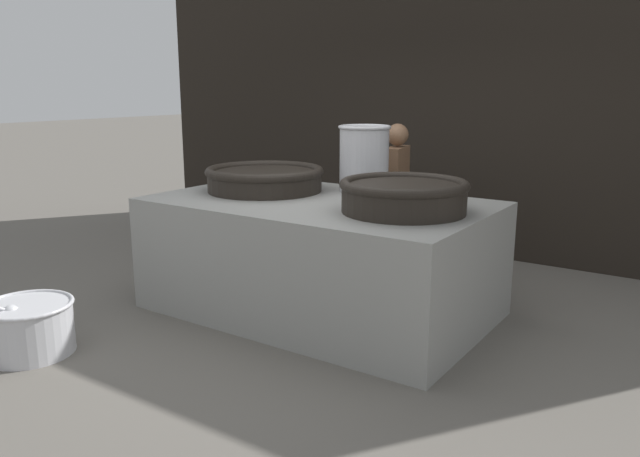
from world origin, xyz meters
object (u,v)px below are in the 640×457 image
(prep_bowl_vegetables, at_px, (28,326))
(stock_pot, at_px, (364,158))
(cook, at_px, (395,196))
(giant_wok_near, at_px, (265,178))
(giant_wok_far, at_px, (404,195))

(prep_bowl_vegetables, bearing_deg, stock_pot, 62.43)
(cook, bearing_deg, prep_bowl_vegetables, 55.32)
(prep_bowl_vegetables, bearing_deg, cook, 67.62)
(giant_wok_near, xyz_separation_m, stock_pot, (0.78, 0.50, 0.19))
(giant_wok_far, bearing_deg, giant_wok_near, 173.26)
(giant_wok_near, bearing_deg, stock_pot, 32.35)
(giant_wok_near, bearing_deg, giant_wok_far, -6.74)
(giant_wok_far, xyz_separation_m, stock_pot, (-0.75, 0.68, 0.18))
(stock_pot, height_order, cook, stock_pot)
(giant_wok_near, xyz_separation_m, cook, (0.77, 1.16, -0.26))
(giant_wok_near, bearing_deg, prep_bowl_vegetables, -105.30)
(giant_wok_near, distance_m, giant_wok_far, 1.55)
(giant_wok_far, relative_size, prep_bowl_vegetables, 1.16)
(cook, distance_m, prep_bowl_vegetables, 3.60)
(cook, height_order, prep_bowl_vegetables, cook)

